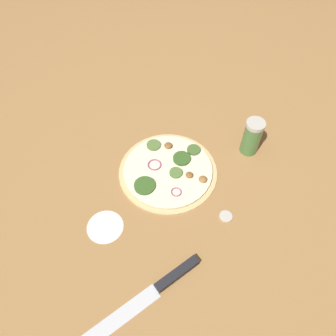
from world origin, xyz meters
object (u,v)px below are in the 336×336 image
(pizza, at_px, (168,170))
(spice_jar, at_px, (252,137))
(loose_cap, at_px, (226,216))
(knife, at_px, (162,285))

(pizza, bearing_deg, spice_jar, -23.90)
(pizza, xyz_separation_m, loose_cap, (0.01, -0.20, -0.00))
(knife, bearing_deg, spice_jar, -158.55)
(pizza, height_order, knife, pizza)
(spice_jar, xyz_separation_m, loose_cap, (-0.21, -0.10, -0.05))
(knife, relative_size, spice_jar, 2.66)
(loose_cap, bearing_deg, spice_jar, 26.09)
(pizza, relative_size, loose_cap, 8.24)
(pizza, height_order, spice_jar, spice_jar)
(loose_cap, bearing_deg, pizza, 93.88)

